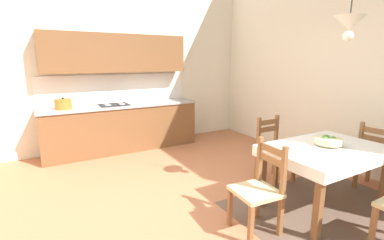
# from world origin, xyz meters

# --- Properties ---
(ground_plane) EXTENTS (6.37, 6.25, 0.10)m
(ground_plane) POSITION_xyz_m (0.00, 0.00, -0.05)
(ground_plane) COLOR #B7704C
(wall_back) EXTENTS (6.37, 0.12, 4.12)m
(wall_back) POSITION_xyz_m (0.00, 2.89, 2.06)
(wall_back) COLOR silver
(wall_back) RESTS_ON ground_plane
(wall_right) EXTENTS (0.12, 6.25, 4.12)m
(wall_right) POSITION_xyz_m (2.94, 0.00, 2.06)
(wall_right) COLOR silver
(wall_right) RESTS_ON ground_plane
(area_rug) EXTENTS (2.10, 1.60, 0.01)m
(area_rug) POSITION_xyz_m (1.51, -0.90, 0.00)
(area_rug) COLOR brown
(area_rug) RESTS_ON ground_plane
(kitchen_cabinetry) EXTENTS (2.91, 0.63, 2.20)m
(kitchen_cabinetry) POSITION_xyz_m (0.07, 2.56, 0.86)
(kitchen_cabinetry) COLOR brown
(kitchen_cabinetry) RESTS_ON ground_plane
(dining_table) EXTENTS (1.38, 0.95, 0.75)m
(dining_table) POSITION_xyz_m (1.51, -0.80, 0.63)
(dining_table) COLOR brown
(dining_table) RESTS_ON ground_plane
(dining_chair_tv_side) EXTENTS (0.45, 0.45, 0.93)m
(dining_chair_tv_side) POSITION_xyz_m (0.54, -0.76, 0.44)
(dining_chair_tv_side) COLOR #D1BC89
(dining_chair_tv_side) RESTS_ON ground_plane
(dining_chair_kitchen_side) EXTENTS (0.43, 0.43, 0.93)m
(dining_chair_kitchen_side) POSITION_xyz_m (1.57, 0.04, 0.44)
(dining_chair_kitchen_side) COLOR #D1BC89
(dining_chair_kitchen_side) RESTS_ON ground_plane
(dining_chair_window_side) EXTENTS (0.45, 0.45, 0.93)m
(dining_chair_window_side) POSITION_xyz_m (2.52, -0.88, 0.44)
(dining_chair_window_side) COLOR #D1BC89
(dining_chair_window_side) RESTS_ON ground_plane
(fruit_bowl) EXTENTS (0.30, 0.30, 0.12)m
(fruit_bowl) POSITION_xyz_m (1.56, -0.78, 0.81)
(fruit_bowl) COLOR beige
(fruit_bowl) RESTS_ON dining_table
(pendant_lamp) EXTENTS (0.32, 0.32, 0.80)m
(pendant_lamp) POSITION_xyz_m (1.64, -0.82, 2.10)
(pendant_lamp) COLOR black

